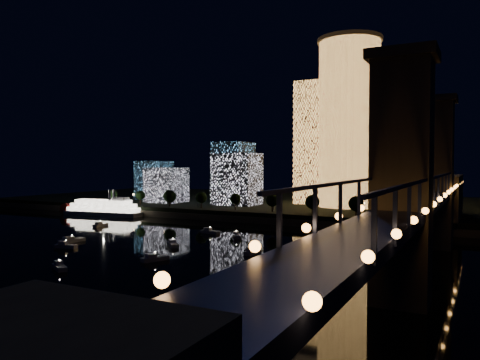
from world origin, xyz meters
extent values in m
plane|color=black|center=(0.00, 0.00, 0.00)|extent=(520.00, 520.00, 0.00)
cube|color=black|center=(0.00, 160.00, 2.50)|extent=(420.00, 160.00, 5.00)
cube|color=#6B5E4C|center=(0.00, 82.00, 1.50)|extent=(420.00, 6.00, 3.00)
cylinder|color=#FCAB50|center=(15.31, 131.74, 48.57)|extent=(32.00, 32.00, 87.14)
cylinder|color=#6B5E4C|center=(15.31, 131.74, 93.14)|extent=(34.00, 34.00, 2.00)
cube|color=#FCAB50|center=(-6.05, 144.07, 39.84)|extent=(21.90, 21.90, 69.69)
cube|color=white|center=(-43.62, 115.44, 19.43)|extent=(23.45, 19.84, 28.86)
cube|color=#5BB1F7|center=(-51.70, 126.48, 22.82)|extent=(17.82, 23.17, 35.64)
cube|color=white|center=(-89.17, 110.97, 15.29)|extent=(20.58, 18.71, 20.58)
cube|color=#5BB1F7|center=(-112.42, 128.78, 17.34)|extent=(17.62, 19.39, 24.67)
cube|color=navy|center=(65.00, 0.00, 18.00)|extent=(10.00, 260.00, 2.00)
cube|color=#6B5E4C|center=(65.00, 50.00, 24.00)|extent=(11.00, 9.00, 48.00)
cube|color=#6B5E4C|center=(65.00, -20.00, 24.00)|extent=(11.00, 9.00, 48.00)
cube|color=#6B5E4C|center=(65.00, 50.00, 49.00)|extent=(13.00, 11.00, 2.00)
cube|color=#6B5E4C|center=(65.00, -20.00, 49.00)|extent=(13.00, 11.00, 2.00)
cube|color=navy|center=(60.00, 0.00, 25.00)|extent=(0.50, 150.00, 0.50)
cube|color=navy|center=(70.00, 0.00, 25.00)|extent=(0.50, 150.00, 0.50)
cube|color=#6B5E4C|center=(65.00, 100.00, 11.50)|extent=(12.00, 40.00, 23.00)
cube|color=navy|center=(60.00, -60.00, 21.50)|extent=(0.50, 0.50, 7.00)
cube|color=navy|center=(60.00, -36.00, 21.50)|extent=(0.50, 0.50, 7.00)
cube|color=navy|center=(60.00, -12.00, 21.50)|extent=(0.50, 0.50, 7.00)
cube|color=navy|center=(60.00, 12.00, 21.50)|extent=(0.50, 0.50, 7.00)
cube|color=navy|center=(60.00, 36.00, 21.50)|extent=(0.50, 0.50, 7.00)
cube|color=navy|center=(60.00, 60.00, 21.50)|extent=(0.50, 0.50, 7.00)
sphere|color=#FE9737|center=(59.50, -90.00, 19.80)|extent=(1.20, 1.20, 1.20)
sphere|color=#FE9737|center=(59.50, -45.00, 19.80)|extent=(1.20, 1.20, 1.20)
sphere|color=#FE9737|center=(59.50, 0.00, 19.80)|extent=(1.20, 1.20, 1.20)
sphere|color=#FE9737|center=(59.50, 45.00, 19.80)|extent=(1.20, 1.20, 1.20)
sphere|color=#FE9737|center=(59.50, 90.00, 19.80)|extent=(1.20, 1.20, 1.20)
cube|color=silver|center=(-102.95, 72.74, 1.12)|extent=(45.86, 15.50, 2.25)
cube|color=white|center=(-102.95, 72.74, 3.28)|extent=(42.03, 14.13, 2.06)
cube|color=white|center=(-102.95, 72.74, 5.34)|extent=(38.20, 12.76, 2.06)
cube|color=white|center=(-102.95, 72.74, 7.40)|extent=(32.51, 11.17, 2.06)
cube|color=silver|center=(-91.79, 74.06, 9.18)|extent=(8.10, 6.46, 1.69)
cylinder|color=black|center=(-97.15, 71.54, 11.24)|extent=(1.31, 1.31, 5.62)
cylinder|color=black|center=(-97.59, 75.26, 11.24)|extent=(1.31, 1.31, 5.62)
cylinder|color=maroon|center=(-125.28, 70.11, 2.81)|extent=(7.50, 9.14, 6.56)
cube|color=silver|center=(-71.57, 38.41, 0.60)|extent=(2.60, 7.62, 1.20)
cube|color=silver|center=(-71.54, 37.27, 1.70)|extent=(2.03, 2.69, 1.00)
sphere|color=white|center=(-71.57, 38.41, 2.60)|extent=(0.36, 0.36, 0.36)
cube|color=silver|center=(-13.44, 12.36, 0.60)|extent=(7.81, 7.49, 1.20)
cube|color=silver|center=(-14.35, 13.19, 1.70)|extent=(3.56, 3.51, 1.00)
sphere|color=white|center=(-13.44, 12.36, 2.60)|extent=(0.36, 0.36, 0.36)
cube|color=silver|center=(-17.54, 43.33, 0.60)|extent=(8.65, 4.04, 1.20)
cube|color=silver|center=(-18.77, 43.54, 1.70)|extent=(3.24, 2.63, 1.00)
sphere|color=white|center=(-17.54, 43.33, 2.60)|extent=(0.36, 0.36, 0.36)
cube|color=silver|center=(43.69, 40.14, 0.60)|extent=(8.40, 5.72, 1.20)
cube|color=silver|center=(42.59, 39.63, 1.70)|extent=(3.44, 3.09, 1.00)
sphere|color=white|center=(43.69, 40.14, 2.60)|extent=(0.36, 0.36, 0.36)
cube|color=silver|center=(40.67, -8.33, 0.60)|extent=(7.09, 3.09, 1.20)
cube|color=silver|center=(39.65, -8.19, 1.70)|extent=(2.62, 2.09, 1.00)
sphere|color=white|center=(40.67, -8.33, 2.60)|extent=(0.36, 0.36, 0.36)
cube|color=silver|center=(-50.29, 2.59, 0.60)|extent=(3.87, 9.74, 1.20)
cube|color=silver|center=(-50.42, 1.17, 1.70)|extent=(2.76, 3.53, 1.00)
sphere|color=white|center=(-50.29, 2.59, 2.60)|extent=(0.36, 0.36, 0.36)
cube|color=silver|center=(-43.00, -6.60, 0.60)|extent=(7.80, 4.06, 1.20)
cube|color=silver|center=(-44.08, -6.86, 1.70)|extent=(2.99, 2.49, 1.00)
sphere|color=white|center=(-43.00, -6.60, 2.60)|extent=(0.36, 0.36, 0.36)
cube|color=silver|center=(16.45, 12.58, 0.60)|extent=(2.95, 7.19, 1.20)
cube|color=silver|center=(16.34, 11.53, 1.70)|extent=(2.06, 2.62, 1.00)
sphere|color=white|center=(16.45, 12.58, 2.60)|extent=(0.36, 0.36, 0.36)
cube|color=silver|center=(-4.05, -9.32, 0.60)|extent=(5.62, 8.48, 1.20)
cube|color=silver|center=(-4.54, -10.43, 1.70)|extent=(3.07, 3.45, 1.00)
sphere|color=white|center=(-4.05, -9.32, 2.60)|extent=(0.36, 0.36, 0.36)
cube|color=silver|center=(-19.44, -29.95, 0.60)|extent=(7.58, 5.62, 1.20)
cube|color=silver|center=(-20.41, -29.42, 1.70)|extent=(3.18, 2.92, 1.00)
sphere|color=white|center=(-19.44, -29.95, 2.60)|extent=(0.36, 0.36, 0.36)
cube|color=silver|center=(-3.15, 38.70, 0.60)|extent=(5.99, 7.45, 1.20)
cube|color=silver|center=(-3.76, 39.62, 1.70)|extent=(3.01, 3.20, 1.00)
sphere|color=white|center=(-3.15, 38.70, 2.60)|extent=(0.36, 0.36, 0.36)
cube|color=silver|center=(37.39, 12.96, 0.60)|extent=(9.58, 6.57, 1.20)
cube|color=silver|center=(36.14, 12.38, 1.70)|extent=(3.93, 3.53, 1.00)
sphere|color=white|center=(37.39, 12.96, 2.60)|extent=(0.36, 0.36, 0.36)
cube|color=silver|center=(29.67, 44.74, 0.60)|extent=(7.17, 7.45, 1.20)
cube|color=silver|center=(28.87, 43.88, 1.70)|extent=(3.36, 3.40, 1.00)
sphere|color=white|center=(29.67, 44.74, 2.60)|extent=(0.36, 0.36, 0.36)
cylinder|color=black|center=(-110.00, 88.00, 7.00)|extent=(0.70, 0.70, 4.00)
sphere|color=black|center=(-110.00, 88.00, 10.50)|extent=(5.21, 5.21, 5.21)
cylinder|color=black|center=(-90.00, 88.00, 7.00)|extent=(0.70, 0.70, 4.00)
sphere|color=black|center=(-90.00, 88.00, 10.50)|extent=(5.33, 5.33, 5.33)
cylinder|color=black|center=(-70.00, 88.00, 7.00)|extent=(0.70, 0.70, 4.00)
sphere|color=black|center=(-70.00, 88.00, 10.50)|extent=(6.90, 6.90, 6.90)
cylinder|color=black|center=(-50.00, 88.00, 7.00)|extent=(0.70, 0.70, 4.00)
sphere|color=black|center=(-50.00, 88.00, 10.50)|extent=(5.97, 5.97, 5.97)
cylinder|color=black|center=(-30.00, 88.00, 7.00)|extent=(0.70, 0.70, 4.00)
sphere|color=black|center=(-30.00, 88.00, 10.50)|extent=(5.48, 5.48, 5.48)
cylinder|color=black|center=(-10.00, 88.00, 7.00)|extent=(0.70, 0.70, 4.00)
sphere|color=black|center=(-10.00, 88.00, 10.50)|extent=(6.12, 6.12, 6.12)
cylinder|color=black|center=(10.00, 88.00, 7.00)|extent=(0.70, 0.70, 4.00)
sphere|color=black|center=(10.00, 88.00, 10.50)|extent=(6.63, 6.63, 6.63)
cylinder|color=black|center=(30.00, 88.00, 7.00)|extent=(0.70, 0.70, 4.00)
sphere|color=black|center=(30.00, 88.00, 10.50)|extent=(6.85, 6.85, 6.85)
cylinder|color=black|center=(50.00, 88.00, 7.00)|extent=(0.70, 0.70, 4.00)
sphere|color=black|center=(50.00, 88.00, 10.50)|extent=(6.33, 6.33, 6.33)
cylinder|color=black|center=(-100.00, 94.00, 7.50)|extent=(0.24, 0.24, 5.00)
sphere|color=#FFCC7F|center=(-100.00, 94.00, 10.30)|extent=(0.70, 0.70, 0.70)
cylinder|color=black|center=(-78.00, 94.00, 7.50)|extent=(0.24, 0.24, 5.00)
sphere|color=#FFCC7F|center=(-78.00, 94.00, 10.30)|extent=(0.70, 0.70, 0.70)
cylinder|color=black|center=(-56.00, 94.00, 7.50)|extent=(0.24, 0.24, 5.00)
sphere|color=#FFCC7F|center=(-56.00, 94.00, 10.30)|extent=(0.70, 0.70, 0.70)
cylinder|color=black|center=(-34.00, 94.00, 7.50)|extent=(0.24, 0.24, 5.00)
sphere|color=#FFCC7F|center=(-34.00, 94.00, 10.30)|extent=(0.70, 0.70, 0.70)
cylinder|color=black|center=(-12.00, 94.00, 7.50)|extent=(0.24, 0.24, 5.00)
sphere|color=#FFCC7F|center=(-12.00, 94.00, 10.30)|extent=(0.70, 0.70, 0.70)
cylinder|color=black|center=(10.00, 94.00, 7.50)|extent=(0.24, 0.24, 5.00)
sphere|color=#FFCC7F|center=(10.00, 94.00, 10.30)|extent=(0.70, 0.70, 0.70)
cylinder|color=black|center=(32.00, 94.00, 7.50)|extent=(0.24, 0.24, 5.00)
sphere|color=#FFCC7F|center=(32.00, 94.00, 10.30)|extent=(0.70, 0.70, 0.70)
camera|label=1|loc=(79.39, -116.24, 27.95)|focal=35.00mm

